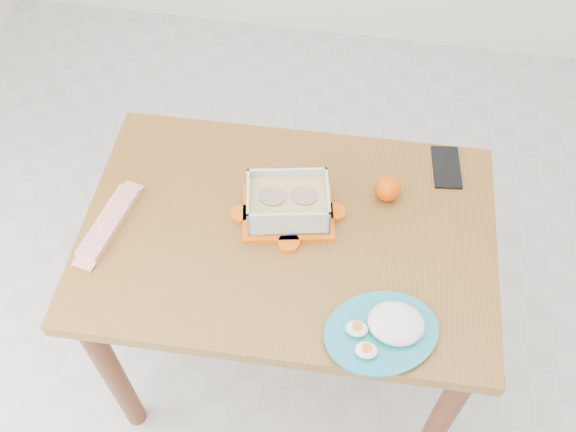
% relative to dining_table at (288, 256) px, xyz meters
% --- Properties ---
extents(ground, '(3.50, 3.50, 0.00)m').
position_rel_dining_table_xyz_m(ground, '(0.03, -0.02, -0.63)').
color(ground, '#B7B7B2').
rests_on(ground, ground).
extents(dining_table, '(1.04, 0.71, 0.75)m').
position_rel_dining_table_xyz_m(dining_table, '(0.00, 0.00, 0.00)').
color(dining_table, olive).
rests_on(dining_table, ground).
extents(food_container, '(0.26, 0.21, 0.10)m').
position_rel_dining_table_xyz_m(food_container, '(-0.01, 0.05, 0.17)').
color(food_container, '#F76307').
rests_on(food_container, dining_table).
extents(orange_fruit, '(0.07, 0.07, 0.07)m').
position_rel_dining_table_xyz_m(orange_fruit, '(0.23, 0.15, 0.15)').
color(orange_fruit, '#E85004').
rests_on(orange_fruit, dining_table).
extents(rice_plate, '(0.33, 0.33, 0.07)m').
position_rel_dining_table_xyz_m(rice_plate, '(0.26, -0.24, 0.14)').
color(rice_plate, teal).
rests_on(rice_plate, dining_table).
extents(candy_bar, '(0.10, 0.23, 0.02)m').
position_rel_dining_table_xyz_m(candy_bar, '(-0.44, -0.06, 0.13)').
color(candy_bar, '#B91809').
rests_on(candy_bar, dining_table).
extents(smartphone, '(0.09, 0.15, 0.01)m').
position_rel_dining_table_xyz_m(smartphone, '(0.38, 0.27, 0.12)').
color(smartphone, black).
rests_on(smartphone, dining_table).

